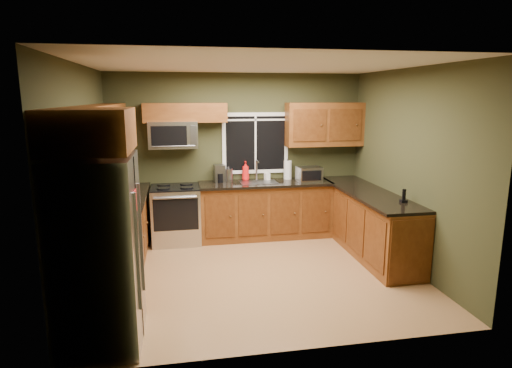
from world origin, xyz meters
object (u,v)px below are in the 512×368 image
object	(u,v)px
microwave	(173,135)
kettle	(228,174)
soap_bottle_a	(246,171)
paper_towel_roll	(288,170)
range	(176,214)
cordless_phone	(404,198)
soap_bottle_b	(267,175)
coffee_maker	(220,174)
toaster_oven	(309,174)
refrigerator	(99,252)

from	to	relation	value
microwave	kettle	size ratio (longest dim) A/B	2.91
soap_bottle_a	microwave	bearing A→B (deg)	-175.38
microwave	paper_towel_roll	world-z (taller)	microwave
range	soap_bottle_a	xyz separation A→B (m)	(1.17, 0.23, 0.63)
paper_towel_roll	soap_bottle_a	distance (m)	0.72
paper_towel_roll	cordless_phone	world-z (taller)	paper_towel_roll
microwave	kettle	bearing A→B (deg)	2.91
kettle	soap_bottle_b	world-z (taller)	kettle
range	paper_towel_roll	xyz separation A→B (m)	(1.89, 0.21, 0.63)
cordless_phone	paper_towel_roll	bearing A→B (deg)	120.82
coffee_maker	cordless_phone	xyz separation A→B (m)	(2.27, -1.82, -0.08)
toaster_oven	soap_bottle_b	world-z (taller)	toaster_oven
soap_bottle_a	soap_bottle_b	xyz separation A→B (m)	(0.36, -0.03, -0.07)
refrigerator	range	size ratio (longest dim) A/B	1.92
coffee_maker	microwave	bearing A→B (deg)	-177.34
soap_bottle_b	refrigerator	bearing A→B (deg)	-126.80
kettle	soap_bottle_b	size ratio (longest dim) A/B	1.50
cordless_phone	soap_bottle_b	bearing A→B (deg)	128.44
range	soap_bottle_b	bearing A→B (deg)	7.31
coffee_maker	paper_towel_roll	world-z (taller)	paper_towel_roll
refrigerator	kettle	distance (m)	3.34
coffee_maker	soap_bottle_b	world-z (taller)	coffee_maker
refrigerator	kettle	bearing A→B (deg)	62.13
kettle	paper_towel_roll	size ratio (longest dim) A/B	0.76
refrigerator	soap_bottle_b	world-z (taller)	refrigerator
coffee_maker	kettle	size ratio (longest dim) A/B	1.09
soap_bottle_b	soap_bottle_a	bearing A→B (deg)	174.62
toaster_oven	cordless_phone	size ratio (longest dim) A/B	2.25
kettle	cordless_phone	size ratio (longest dim) A/B	1.45
microwave	soap_bottle_b	bearing A→B (deg)	2.25
paper_towel_roll	range	bearing A→B (deg)	-173.72
paper_towel_roll	soap_bottle_b	size ratio (longest dim) A/B	1.98
kettle	soap_bottle_a	xyz separation A→B (m)	(0.30, 0.05, 0.04)
paper_towel_roll	soap_bottle_b	bearing A→B (deg)	-178.16
coffee_maker	paper_towel_roll	distance (m)	1.16
toaster_oven	kettle	xyz separation A→B (m)	(-1.32, 0.23, -0.00)
range	cordless_phone	size ratio (longest dim) A/B	5.20
toaster_oven	soap_bottle_a	bearing A→B (deg)	164.60
microwave	cordless_phone	size ratio (longest dim) A/B	4.21
refrigerator	coffee_maker	bearing A→B (deg)	64.31
toaster_oven	coffee_maker	size ratio (longest dim) A/B	1.43
kettle	soap_bottle_b	bearing A→B (deg)	1.38
refrigerator	cordless_phone	distance (m)	3.85
range	toaster_oven	world-z (taller)	toaster_oven
toaster_oven	paper_towel_roll	size ratio (longest dim) A/B	1.18
range	microwave	distance (m)	1.27
range	cordless_phone	xyz separation A→B (m)	(3.00, -1.65, 0.53)
microwave	kettle	distance (m)	1.10
soap_bottle_a	cordless_phone	distance (m)	2.63
range	soap_bottle_b	world-z (taller)	soap_bottle_b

